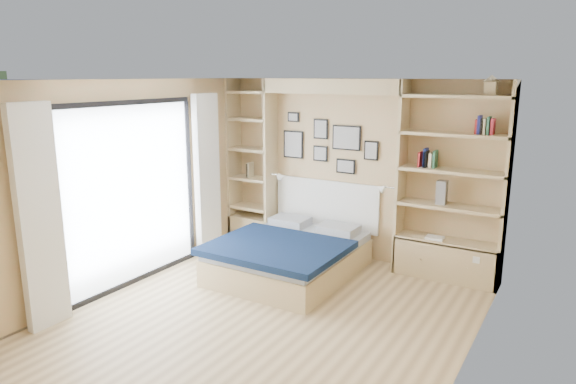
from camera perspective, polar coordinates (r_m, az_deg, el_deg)
The scene contains 8 objects.
ground at distance 5.69m, azimuth -2.14°, elevation -13.74°, with size 4.50×4.50×0.00m, color tan.
room_shell at distance 6.75m, azimuth 2.07°, elevation 0.29°, with size 4.50×4.50×4.50m.
bed at distance 6.74m, azimuth 0.26°, elevation -6.91°, with size 1.63×2.04×1.07m.
photo_gallery at distance 7.30m, azimuth 4.32°, elevation 5.43°, with size 1.48×0.02×0.82m.
reading_lamps at distance 7.12m, azimuth 4.54°, elevation 1.12°, with size 1.92×0.12×0.15m.
shelf_decor at distance 6.58m, azimuth 16.32°, elevation 4.97°, with size 3.51×0.23×2.03m.
deck at distance 8.08m, azimuth -24.23°, elevation -6.67°, with size 3.20×4.00×0.05m, color #706353.
deck_chair at distance 8.19m, azimuth -21.66°, elevation -3.19°, with size 0.55×0.87×0.85m.
Camera 1 is at (2.79, -4.25, 2.55)m, focal length 32.00 mm.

